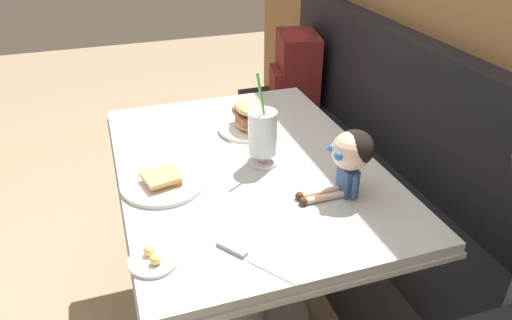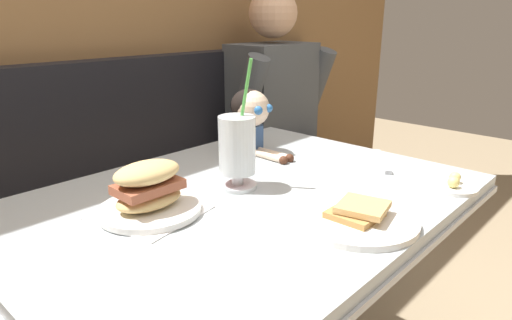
{
  "view_description": "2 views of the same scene",
  "coord_description": "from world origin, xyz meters",
  "views": [
    {
      "loc": [
        1.27,
        -0.21,
        1.52
      ],
      "look_at": [
        0.06,
        0.19,
        0.78
      ],
      "focal_mm": 33.85,
      "sensor_mm": 36.0,
      "label": 1
    },
    {
      "loc": [
        -0.71,
        -0.51,
        1.15
      ],
      "look_at": [
        0.06,
        0.2,
        0.81
      ],
      "focal_mm": 31.37,
      "sensor_mm": 36.0,
      "label": 2
    }
  ],
  "objects": [
    {
      "name": "booth_bench",
      "position": [
        0.0,
        0.81,
        0.33
      ],
      "size": [
        2.6,
        0.48,
        1.0
      ],
      "color": "black",
      "rests_on": "ground"
    },
    {
      "name": "seated_doll",
      "position": [
        0.26,
        0.4,
        0.87
      ],
      "size": [
        0.11,
        0.22,
        0.2
      ],
      "color": "#385689",
      "rests_on": "diner_table"
    },
    {
      "name": "butter_knife",
      "position": [
        0.42,
        0.04,
        0.74
      ],
      "size": [
        0.2,
        0.15,
        0.01
      ],
      "color": "silver",
      "rests_on": "diner_table"
    },
    {
      "name": "milkshake_glass",
      "position": [
        0.02,
        0.23,
        0.84
      ],
      "size": [
        0.1,
        0.1,
        0.31
      ],
      "color": "silver",
      "rests_on": "diner_table"
    },
    {
      "name": "toast_plate",
      "position": [
        0.05,
        -0.1,
        0.75
      ],
      "size": [
        0.25,
        0.25,
        0.04
      ],
      "color": "white",
      "rests_on": "diner_table"
    },
    {
      "name": "diner_patron",
      "position": [
        0.81,
        0.76,
        0.74
      ],
      "size": [
        0.55,
        0.48,
        0.81
      ],
      "color": "#4C5156",
      "rests_on": "booth_bench"
    },
    {
      "name": "sandwich_plate",
      "position": [
        -0.22,
        0.26,
        0.79
      ],
      "size": [
        0.24,
        0.24,
        0.12
      ],
      "color": "white",
      "rests_on": "diner_table"
    },
    {
      "name": "diner_table",
      "position": [
        0.0,
        0.18,
        0.54
      ],
      "size": [
        1.11,
        0.81,
        0.74
      ],
      "color": "#B2BCC1",
      "rests_on": "ground"
    },
    {
      "name": "butter_saucer",
      "position": [
        0.37,
        -0.17,
        0.75
      ],
      "size": [
        0.12,
        0.12,
        0.04
      ],
      "color": "white",
      "rests_on": "diner_table"
    }
  ]
}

